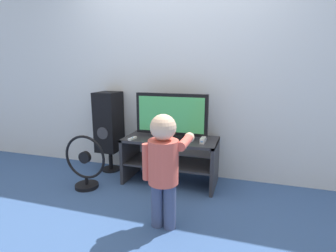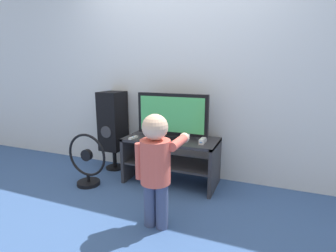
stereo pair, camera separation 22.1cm
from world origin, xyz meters
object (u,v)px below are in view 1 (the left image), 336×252
object	(u,v)px
remote_secondary	(161,139)
child	(164,162)
floor_fan	(85,165)
game_console	(203,140)
speaker_tower	(109,123)
remote_primary	(132,138)
television	(171,116)

from	to	relation	value
remote_secondary	child	world-z (taller)	child
remote_secondary	floor_fan	xyz separation A→B (m)	(-0.76, -0.33, -0.27)
game_console	speaker_tower	size ratio (longest dim) A/B	0.16
game_console	speaker_tower	xyz separation A→B (m)	(-1.23, 0.18, 0.07)
speaker_tower	remote_primary	bearing A→B (deg)	-32.82
child	game_console	bearing A→B (deg)	77.83
remote_primary	child	size ratio (longest dim) A/B	0.14
television	remote_secondary	bearing A→B (deg)	-124.91
floor_fan	remote_primary	bearing A→B (deg)	28.72
television	remote_primary	xyz separation A→B (m)	(-0.39, -0.20, -0.24)
television	remote_primary	world-z (taller)	television
remote_secondary	child	size ratio (longest dim) A/B	0.13
remote_primary	speaker_tower	distance (m)	0.55
remote_primary	child	bearing A→B (deg)	-48.87
remote_primary	speaker_tower	world-z (taller)	speaker_tower
television	child	bearing A→B (deg)	-76.89
television	game_console	bearing A→B (deg)	-11.46
child	speaker_tower	size ratio (longest dim) A/B	0.94
child	floor_fan	bearing A→B (deg)	157.64
television	game_console	xyz separation A→B (m)	(0.38, -0.08, -0.22)
remote_primary	child	world-z (taller)	child
game_console	remote_primary	distance (m)	0.78
remote_secondary	floor_fan	world-z (taller)	floor_fan
remote_secondary	remote_primary	bearing A→B (deg)	-166.05
game_console	child	bearing A→B (deg)	-102.17
game_console	speaker_tower	world-z (taller)	speaker_tower
remote_secondary	child	xyz separation A→B (m)	(0.29, -0.76, 0.03)
remote_secondary	floor_fan	distance (m)	0.87
child	floor_fan	world-z (taller)	child
remote_primary	remote_secondary	distance (m)	0.32
game_console	floor_fan	world-z (taller)	floor_fan
game_console	remote_secondary	xyz separation A→B (m)	(-0.46, -0.05, -0.02)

